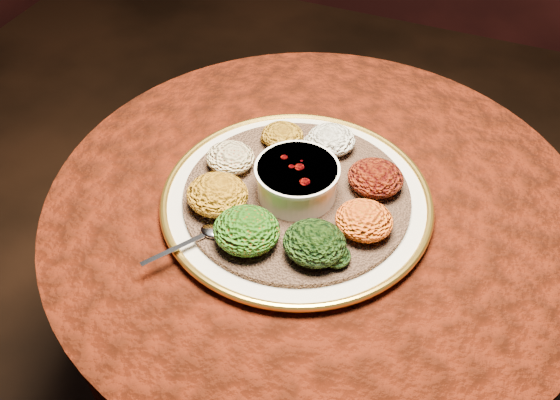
% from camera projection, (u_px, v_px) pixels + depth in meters
% --- Properties ---
extents(table, '(0.96, 0.96, 0.73)m').
position_uv_depth(table, '(314.00, 264.00, 1.22)').
color(table, black).
rests_on(table, ground).
extents(platter, '(0.58, 0.58, 0.02)m').
position_uv_depth(platter, '(296.00, 200.00, 1.08)').
color(platter, beige).
rests_on(platter, table).
extents(injera, '(0.39, 0.39, 0.01)m').
position_uv_depth(injera, '(297.00, 195.00, 1.07)').
color(injera, brown).
rests_on(injera, platter).
extents(stew_bowl, '(0.14, 0.14, 0.06)m').
position_uv_depth(stew_bowl, '(297.00, 179.00, 1.04)').
color(stew_bowl, white).
rests_on(stew_bowl, injera).
extents(spoon, '(0.09, 0.12, 0.01)m').
position_uv_depth(spoon, '(206.00, 234.00, 0.99)').
color(spoon, silver).
rests_on(spoon, injera).
extents(portion_ayib, '(0.09, 0.08, 0.04)m').
position_uv_depth(portion_ayib, '(331.00, 140.00, 1.14)').
color(portion_ayib, white).
rests_on(portion_ayib, injera).
extents(portion_kitfo, '(0.10, 0.09, 0.05)m').
position_uv_depth(portion_kitfo, '(375.00, 178.00, 1.06)').
color(portion_kitfo, black).
rests_on(portion_kitfo, injera).
extents(portion_tikil, '(0.09, 0.09, 0.04)m').
position_uv_depth(portion_tikil, '(364.00, 220.00, 0.99)').
color(portion_tikil, '#BB8B0F').
rests_on(portion_tikil, injera).
extents(portion_gomen, '(0.10, 0.09, 0.05)m').
position_uv_depth(portion_gomen, '(314.00, 243.00, 0.96)').
color(portion_gomen, black).
rests_on(portion_gomen, injera).
extents(portion_mixveg, '(0.11, 0.10, 0.05)m').
position_uv_depth(portion_mixveg, '(247.00, 230.00, 0.97)').
color(portion_mixveg, '#AB380B').
rests_on(portion_mixveg, injera).
extents(portion_kik, '(0.10, 0.10, 0.05)m').
position_uv_depth(portion_kik, '(217.00, 194.00, 1.03)').
color(portion_kik, '#BA7810').
rests_on(portion_kik, injera).
extents(portion_timatim, '(0.09, 0.08, 0.04)m').
position_uv_depth(portion_timatim, '(230.00, 158.00, 1.10)').
color(portion_timatim, maroon).
rests_on(portion_timatim, injera).
extents(portion_shiro, '(0.08, 0.07, 0.04)m').
position_uv_depth(portion_shiro, '(282.00, 136.00, 1.15)').
color(portion_shiro, '#9B6C12').
rests_on(portion_shiro, injera).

